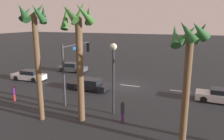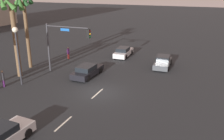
% 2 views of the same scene
% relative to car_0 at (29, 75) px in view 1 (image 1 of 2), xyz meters
% --- Properties ---
extents(ground_plane, '(220.00, 220.00, 0.00)m').
position_rel_car_0_xyz_m(ground_plane, '(-12.89, -2.20, -0.62)').
color(ground_plane, '#232628').
extents(lane_stripe_2, '(2.30, 0.14, 0.01)m').
position_rel_car_0_xyz_m(lane_stripe_2, '(-19.12, -2.20, -0.62)').
color(lane_stripe_2, silver).
rests_on(lane_stripe_2, ground_plane).
extents(lane_stripe_3, '(2.40, 0.14, 0.01)m').
position_rel_car_0_xyz_m(lane_stripe_3, '(-13.29, -2.20, -0.62)').
color(lane_stripe_3, silver).
rests_on(lane_stripe_3, ground_plane).
extents(car_0, '(4.58, 1.95, 1.34)m').
position_rel_car_0_xyz_m(car_0, '(0.00, 0.00, 0.00)').
color(car_0, silver).
rests_on(car_0, ground_plane).
extents(car_1, '(4.50, 2.08, 1.38)m').
position_rel_car_0_xyz_m(car_1, '(-2.78, -6.27, 0.01)').
color(car_1, '#474C51').
rests_on(car_1, ground_plane).
extents(car_2, '(4.18, 2.01, 1.34)m').
position_rel_car_0_xyz_m(car_2, '(-22.77, -0.06, 0.00)').
color(car_2, silver).
rests_on(car_2, ground_plane).
extents(car_3, '(4.70, 2.02, 1.29)m').
position_rel_car_0_xyz_m(car_3, '(-9.32, 0.95, -0.02)').
color(car_3, black).
rests_on(car_3, ground_plane).
extents(traffic_signal, '(0.39, 5.64, 5.65)m').
position_rel_car_0_xyz_m(traffic_signal, '(-9.33, 3.96, 3.27)').
color(traffic_signal, '#38383D').
rests_on(traffic_signal, ground_plane).
extents(streetlamp, '(0.56, 0.56, 5.95)m').
position_rel_car_0_xyz_m(streetlamp, '(-14.18, 6.06, 3.57)').
color(streetlamp, '#2D2D33').
rests_on(streetlamp, ground_plane).
extents(pedestrian_0, '(0.47, 0.47, 1.63)m').
position_rel_car_0_xyz_m(pedestrian_0, '(-4.09, 6.69, 0.23)').
color(pedestrian_0, '#BF3833').
rests_on(pedestrian_0, ground_plane).
extents(pedestrian_1, '(0.36, 0.36, 1.74)m').
position_rel_car_0_xyz_m(pedestrian_1, '(-15.38, 7.28, 0.31)').
color(pedestrian_1, '#59266B').
rests_on(pedestrian_1, ground_plane).
extents(palm_tree_1, '(2.34, 2.17, 7.78)m').
position_rel_car_0_xyz_m(palm_tree_1, '(-19.80, 9.15, 5.07)').
color(palm_tree_1, brown).
rests_on(palm_tree_1, ground_plane).
extents(palm_tree_2, '(2.70, 2.65, 9.14)m').
position_rel_car_0_xyz_m(palm_tree_2, '(-12.19, 8.05, 5.66)').
color(palm_tree_2, brown).
rests_on(palm_tree_2, ground_plane).
extents(palm_tree_3, '(2.27, 2.48, 9.05)m').
position_rel_car_0_xyz_m(palm_tree_3, '(-9.19, 9.05, 5.98)').
color(palm_tree_3, brown).
rests_on(palm_tree_3, ground_plane).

